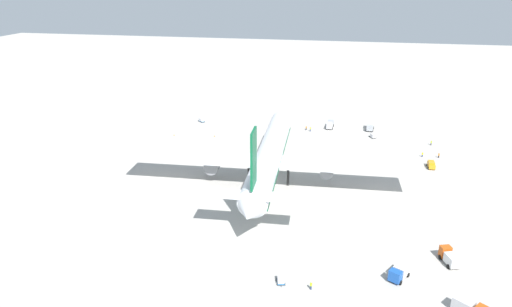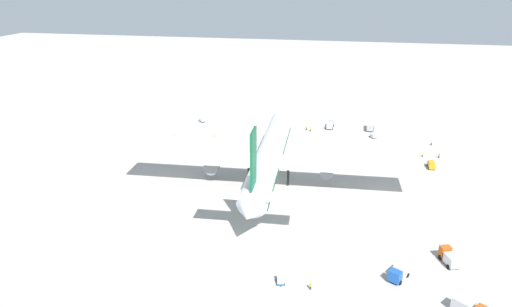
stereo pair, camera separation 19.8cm
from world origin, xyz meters
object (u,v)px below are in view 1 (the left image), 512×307
(baggage_cart_0, at_px, (201,120))
(traffic_cone_0, at_px, (214,136))
(service_truck_3, at_px, (450,257))
(ground_worker_2, at_px, (306,128))
(baggage_cart_2, at_px, (373,136))
(service_truck_4, at_px, (399,272))
(service_van, at_px, (431,164))
(ground_worker_4, at_px, (311,286))
(service_truck_2, at_px, (330,124))
(service_truck_0, at_px, (370,126))
(ground_worker_3, at_px, (439,155))
(baggage_cart_1, at_px, (281,279))
(ground_worker_1, at_px, (431,143))
(traffic_cone_1, at_px, (174,135))
(airliner, at_px, (269,156))
(ground_worker_5, at_px, (310,129))
(ground_worker_0, at_px, (422,154))

(baggage_cart_0, bearing_deg, traffic_cone_0, -148.58)
(service_truck_3, height_order, ground_worker_2, service_truck_3)
(baggage_cart_2, bearing_deg, service_truck_4, -178.12)
(service_van, distance_m, ground_worker_4, 72.14)
(traffic_cone_0, bearing_deg, service_truck_2, -65.07)
(baggage_cart_0, bearing_deg, service_truck_4, -143.02)
(service_truck_0, height_order, service_truck_2, service_truck_0)
(service_truck_3, distance_m, traffic_cone_0, 95.40)
(service_truck_0, xyz_separation_m, service_truck_3, (-85.81, -13.67, -0.15))
(ground_worker_3, bearing_deg, ground_worker_4, 156.01)
(service_truck_3, relative_size, baggage_cart_0, 1.83)
(baggage_cart_1, distance_m, ground_worker_1, 93.83)
(service_truck_3, relative_size, ground_worker_1, 3.34)
(baggage_cart_1, relative_size, baggage_cart_2, 0.97)
(service_truck_4, relative_size, traffic_cone_1, 10.01)
(service_truck_2, relative_size, traffic_cone_1, 11.59)
(baggage_cart_1, bearing_deg, baggage_cart_2, -12.03)
(baggage_cart_0, bearing_deg, airliner, -144.84)
(baggage_cart_1, xyz_separation_m, ground_worker_3, (73.82, -39.00, 0.04))
(ground_worker_4, bearing_deg, ground_worker_5, 5.46)
(traffic_cone_1, bearing_deg, baggage_cart_0, -13.57)
(airliner, distance_m, service_truck_0, 61.06)
(ground_worker_4, bearing_deg, service_van, -24.37)
(service_van, height_order, ground_worker_1, service_van)
(baggage_cart_0, height_order, ground_worker_0, ground_worker_0)
(service_truck_0, xyz_separation_m, service_truck_2, (-0.64, 14.76, -0.24))
(airliner, bearing_deg, ground_worker_5, -8.68)
(service_truck_2, xyz_separation_m, ground_worker_5, (-5.65, 6.83, -0.49))
(service_truck_4, distance_m, baggage_cart_1, 22.61)
(traffic_cone_0, bearing_deg, ground_worker_1, -85.41)
(ground_worker_0, bearing_deg, airliner, 122.48)
(service_truck_3, xyz_separation_m, traffic_cone_0, (66.68, 68.22, -1.18))
(service_truck_0, height_order, ground_worker_0, service_truck_0)
(service_truck_2, distance_m, traffic_cone_1, 57.95)
(ground_worker_0, xyz_separation_m, ground_worker_4, (-74.53, 28.28, -0.01))
(service_truck_3, bearing_deg, service_truck_4, 125.35)
(airliner, xyz_separation_m, ground_worker_4, (-46.27, -16.13, -6.74))
(ground_worker_5, bearing_deg, service_truck_2, -50.39)
(baggage_cart_0, relative_size, traffic_cone_1, 5.57)
(baggage_cart_2, bearing_deg, ground_worker_4, 171.60)
(service_truck_4, height_order, ground_worker_1, service_truck_4)
(ground_worker_1, bearing_deg, service_truck_2, 70.12)
(service_truck_2, relative_size, service_van, 1.50)
(service_truck_3, xyz_separation_m, ground_worker_0, (60.57, -1.94, -0.62))
(airliner, distance_m, ground_worker_0, 53.07)
(baggage_cart_2, relative_size, ground_worker_4, 1.84)
(ground_worker_0, xyz_separation_m, ground_worker_3, (0.23, -4.98, -0.00))
(ground_worker_1, bearing_deg, baggage_cart_1, 155.93)
(ground_worker_5, bearing_deg, service_truck_3, -156.09)
(ground_worker_2, distance_m, ground_worker_3, 48.19)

